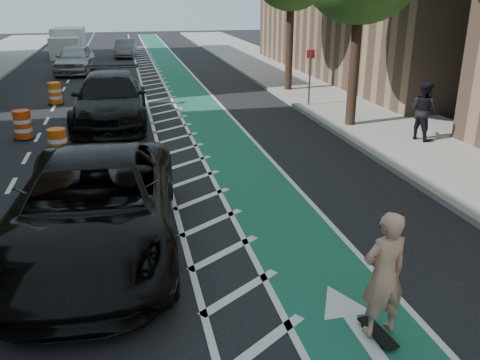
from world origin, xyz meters
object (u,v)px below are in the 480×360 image
object	(u,v)px
suv_far	(110,100)
barrel_a	(58,145)
skateboarder	(384,274)
suv_near	(93,206)

from	to	relation	value
suv_far	barrel_a	bearing A→B (deg)	-108.23
suv_far	barrel_a	world-z (taller)	suv_far
skateboarder	suv_far	world-z (taller)	skateboarder
skateboarder	barrel_a	bearing A→B (deg)	-67.81
skateboarder	suv_far	xyz separation A→B (m)	(-3.86, 13.99, -0.11)
skateboarder	suv_near	bearing A→B (deg)	-48.73
suv_far	barrel_a	distance (m)	4.43
suv_near	suv_far	xyz separation A→B (m)	(0.20, 10.29, 0.02)
skateboarder	suv_near	world-z (taller)	skateboarder
suv_near	suv_far	distance (m)	10.29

